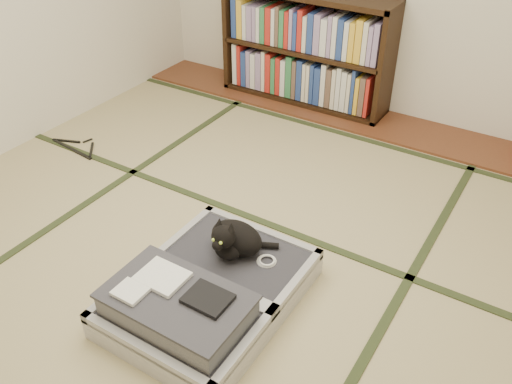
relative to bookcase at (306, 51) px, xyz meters
The scene contains 8 objects.
floor 2.18m from the bookcase, 75.44° to the right, with size 4.50×4.50×0.00m, color tan.
wood_strip 0.70m from the bookcase, ahead, with size 4.00×0.50×0.02m, color brown.
tatami_borders 1.72m from the bookcase, 71.15° to the right, with size 4.00×4.50×0.01m.
bookcase is the anchor object (origin of this frame).
suitcase 2.56m from the bookcase, 73.20° to the right, with size 0.76×1.01×0.30m.
cat 2.27m from the bookcase, 71.51° to the right, with size 0.34×0.34×0.27m.
cable_coil 2.31m from the bookcase, 66.95° to the right, with size 0.11×0.11×0.03m.
hanger 2.01m from the bookcase, 122.97° to the right, with size 0.47×0.23×0.01m.
Camera 1 is at (1.43, -1.85, 2.06)m, focal length 38.00 mm.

